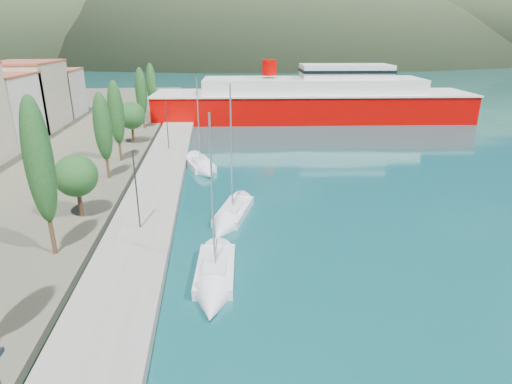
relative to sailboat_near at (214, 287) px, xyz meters
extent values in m
plane|color=#104B4E|center=(3.40, 113.94, -0.31)|extent=(1400.00, 1400.00, 0.00)
cube|color=gray|center=(-5.60, 19.94, 0.09)|extent=(5.00, 88.00, 0.80)
cube|color=beige|center=(-28.60, 48.94, 5.39)|extent=(9.00, 13.00, 10.00)
cube|color=#9E5138|center=(-28.60, 48.94, 10.54)|extent=(9.20, 13.20, 0.30)
cube|color=beige|center=(-28.60, 59.94, 4.39)|extent=(9.00, 10.00, 8.00)
cube|color=#9E5138|center=(-28.60, 59.94, 8.54)|extent=(9.20, 10.20, 0.30)
cylinder|color=#47301E|center=(-10.78, 4.76, 1.57)|extent=(0.30, 0.30, 2.37)
ellipsoid|color=#1F4B1E|center=(-10.78, 4.76, 6.97)|extent=(1.80, 1.80, 8.42)
cylinder|color=#47301E|center=(-10.78, 11.23, 1.46)|extent=(0.36, 0.36, 2.14)
sphere|color=#1F4B1E|center=(-10.78, 11.23, 3.90)|extent=(3.43, 3.43, 3.43)
cylinder|color=#47301E|center=(-10.78, 21.34, 1.36)|extent=(0.30, 0.30, 1.96)
ellipsoid|color=#1F4B1E|center=(-10.78, 21.34, 5.81)|extent=(1.80, 1.80, 6.94)
cylinder|color=#47301E|center=(-10.78, 27.97, 1.41)|extent=(0.30, 0.30, 2.06)
ellipsoid|color=#1F4B1E|center=(-10.78, 27.97, 6.09)|extent=(1.80, 1.80, 7.29)
cylinder|color=#47301E|center=(-10.78, 36.83, 1.55)|extent=(0.36, 0.36, 2.33)
sphere|color=#1F4B1E|center=(-10.78, 36.83, 4.20)|extent=(3.72, 3.72, 3.72)
cylinder|color=#47301E|center=(-10.78, 46.97, 1.43)|extent=(0.30, 0.30, 2.08)
ellipsoid|color=#1F4B1E|center=(-10.78, 46.97, 6.15)|extent=(1.80, 1.80, 7.37)
cylinder|color=#47301E|center=(-10.78, 58.95, 1.42)|extent=(0.30, 0.30, 2.07)
ellipsoid|color=#1F4B1E|center=(-10.78, 58.95, 6.13)|extent=(1.80, 1.80, 7.34)
cylinder|color=#2D2D33|center=(-5.60, 8.28, 3.49)|extent=(0.12, 0.12, 6.00)
cube|color=#2D2D33|center=(-5.60, 8.53, 6.49)|extent=(0.15, 0.50, 0.12)
cylinder|color=#2D2D33|center=(-5.60, 32.66, 3.49)|extent=(0.12, 0.12, 6.00)
cube|color=#2D2D33|center=(-5.60, 32.91, 6.49)|extent=(0.15, 0.50, 0.12)
cube|color=silver|center=(0.15, 1.98, -0.05)|extent=(2.86, 6.08, 0.95)
cube|color=silver|center=(0.12, 1.58, 0.58)|extent=(1.63, 2.47, 0.37)
cylinder|color=silver|center=(0.12, 1.58, 5.42)|extent=(0.12, 0.12, 9.99)
cone|color=silver|center=(-0.14, -1.80, -0.05)|extent=(2.62, 2.93, 2.42)
cube|color=silver|center=(1.85, 11.82, -0.07)|extent=(3.98, 6.51, 0.87)
cube|color=silver|center=(1.72, 11.43, 0.50)|extent=(2.01, 2.74, 0.34)
cylinder|color=silver|center=(1.72, 11.43, 5.65)|extent=(0.12, 0.12, 10.58)
cone|color=silver|center=(0.65, 8.08, -0.07)|extent=(2.98, 3.40, 2.21)
cube|color=silver|center=(-1.47, 26.59, -0.04)|extent=(3.98, 6.19, 0.98)
cube|color=silver|center=(-1.37, 26.23, 0.61)|extent=(2.07, 2.61, 0.38)
cylinder|color=silver|center=(-1.37, 26.23, 5.35)|extent=(0.12, 0.12, 9.80)
cone|color=silver|center=(-0.47, 23.07, -0.04)|extent=(3.14, 3.25, 2.51)
cube|color=#B60200|center=(18.33, 55.00, 1.83)|extent=(57.26, 15.46, 5.47)
cube|color=silver|center=(18.33, 55.00, 4.57)|extent=(57.68, 15.84, 0.29)
cube|color=silver|center=(18.33, 55.00, 5.74)|extent=(39.62, 12.30, 2.93)
cube|color=silver|center=(24.17, 54.61, 8.37)|extent=(16.30, 8.30, 2.34)
cylinder|color=#B60200|center=(10.54, 55.52, 9.06)|extent=(2.54, 2.54, 2.73)
camera|label=1|loc=(0.35, -22.61, 14.50)|focal=30.00mm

